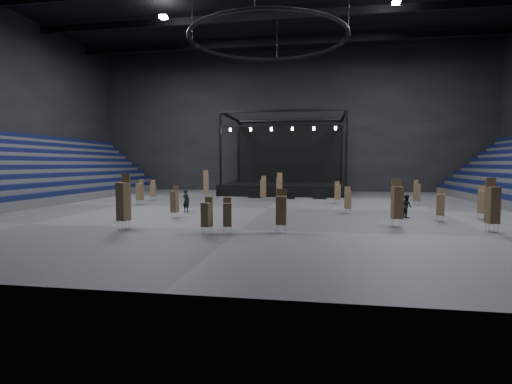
% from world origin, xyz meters
% --- Properties ---
extents(floor, '(50.00, 50.00, 0.00)m').
position_xyz_m(floor, '(0.00, 0.00, 0.00)').
color(floor, '#4A4A4D').
rests_on(floor, ground).
extents(wall_back, '(50.00, 0.20, 18.00)m').
position_xyz_m(wall_back, '(0.00, 21.00, 9.00)').
color(wall_back, black).
rests_on(wall_back, ground).
extents(bleachers_left, '(7.20, 40.00, 6.40)m').
position_xyz_m(bleachers_left, '(-22.94, 0.00, 1.73)').
color(bleachers_left, '#4A4B4D').
rests_on(bleachers_left, floor).
extents(stage, '(14.00, 10.00, 9.20)m').
position_xyz_m(stage, '(0.00, 16.24, 1.45)').
color(stage, black).
rests_on(stage, floor).
extents(truss_ring, '(12.30, 12.30, 5.15)m').
position_xyz_m(truss_ring, '(-0.00, 0.00, 13.00)').
color(truss_ring, black).
rests_on(truss_ring, ceiling).
extents(flight_case_left, '(1.26, 0.65, 0.83)m').
position_xyz_m(flight_case_left, '(-2.58, 9.24, 0.41)').
color(flight_case_left, black).
rests_on(flight_case_left, floor).
extents(flight_case_mid, '(1.17, 0.74, 0.72)m').
position_xyz_m(flight_case_mid, '(0.95, 8.77, 0.36)').
color(flight_case_mid, black).
rests_on(flight_case_mid, floor).
extents(flight_case_right, '(1.40, 1.04, 0.84)m').
position_xyz_m(flight_case_right, '(3.98, 9.07, 0.42)').
color(flight_case_right, black).
rests_on(flight_case_right, floor).
extents(chair_stack_0, '(0.56, 0.56, 1.95)m').
position_xyz_m(chair_stack_0, '(11.27, -5.46, 1.04)').
color(chair_stack_0, silver).
rests_on(chair_stack_0, floor).
extents(chair_stack_1, '(0.68, 0.68, 2.98)m').
position_xyz_m(chair_stack_1, '(-6.19, -11.23, 1.52)').
color(chair_stack_1, silver).
rests_on(chair_stack_1, floor).
extents(chair_stack_2, '(0.51, 0.51, 2.35)m').
position_xyz_m(chair_stack_2, '(-1.25, 6.15, 1.22)').
color(chair_stack_2, silver).
rests_on(chair_stack_2, floor).
extents(chair_stack_3, '(0.51, 0.51, 2.20)m').
position_xyz_m(chair_stack_3, '(2.21, -11.09, 1.18)').
color(chair_stack_3, silver).
rests_on(chair_stack_3, floor).
extents(chair_stack_4, '(0.54, 0.54, 1.95)m').
position_xyz_m(chair_stack_4, '(-11.56, 4.62, 1.04)').
color(chair_stack_4, silver).
rests_on(chair_stack_4, floor).
extents(chair_stack_5, '(0.54, 0.54, 1.96)m').
position_xyz_m(chair_stack_5, '(5.54, 4.36, 1.05)').
color(chair_stack_5, silver).
rests_on(chair_stack_5, floor).
extents(chair_stack_6, '(0.68, 0.68, 2.85)m').
position_xyz_m(chair_stack_6, '(-7.38, 8.01, 1.46)').
color(chair_stack_6, silver).
rests_on(chair_stack_6, floor).
extents(chair_stack_7, '(0.50, 0.50, 2.42)m').
position_xyz_m(chair_stack_7, '(-8.38, -7.23, 1.24)').
color(chair_stack_7, silver).
rests_on(chair_stack_7, floor).
extents(chair_stack_8, '(0.53, 0.53, 2.13)m').
position_xyz_m(chair_stack_8, '(12.06, 4.22, 1.11)').
color(chair_stack_8, silver).
rests_on(chair_stack_8, floor).
extents(chair_stack_9, '(0.62, 0.62, 2.16)m').
position_xyz_m(chair_stack_9, '(-10.96, 0.64, 1.15)').
color(chair_stack_9, silver).
rests_on(chair_stack_9, floor).
extents(chair_stack_10, '(0.62, 0.62, 2.64)m').
position_xyz_m(chair_stack_10, '(8.29, -8.06, 1.37)').
color(chair_stack_10, silver).
rests_on(chair_stack_10, floor).
extents(chair_stack_11, '(0.55, 0.55, 1.83)m').
position_xyz_m(chair_stack_11, '(-1.39, -11.99, 0.99)').
color(chair_stack_11, silver).
rests_on(chair_stack_11, floor).
extents(chair_stack_12, '(0.66, 0.66, 2.15)m').
position_xyz_m(chair_stack_12, '(14.01, -4.36, 1.15)').
color(chair_stack_12, silver).
rests_on(chair_stack_12, floor).
extents(chair_stack_13, '(0.54, 0.54, 2.63)m').
position_xyz_m(chair_stack_13, '(0.12, 7.70, 1.37)').
color(chair_stack_13, silver).
rests_on(chair_stack_13, floor).
extents(chair_stack_14, '(0.62, 0.62, 2.76)m').
position_xyz_m(chair_stack_14, '(12.75, -9.06, 1.42)').
color(chair_stack_14, silver).
rests_on(chair_stack_14, floor).
extents(chair_stack_15, '(0.48, 0.48, 2.05)m').
position_xyz_m(chair_stack_15, '(-5.18, -6.46, 1.07)').
color(chair_stack_15, silver).
rests_on(chair_stack_15, floor).
extents(chair_stack_16, '(0.47, 0.47, 1.89)m').
position_xyz_m(chair_stack_16, '(6.00, -2.43, 1.00)').
color(chair_stack_16, silver).
rests_on(chair_stack_16, floor).
extents(chair_stack_17, '(0.50, 0.50, 1.78)m').
position_xyz_m(chair_stack_17, '(-0.44, -11.62, 0.96)').
color(chair_stack_17, silver).
rests_on(chair_stack_17, floor).
extents(man_center, '(0.69, 0.58, 1.62)m').
position_xyz_m(man_center, '(-5.50, -3.32, 0.81)').
color(man_center, black).
rests_on(man_center, floor).
extents(crew_member, '(0.76, 0.86, 1.50)m').
position_xyz_m(crew_member, '(9.60, -4.04, 0.75)').
color(crew_member, black).
rests_on(crew_member, floor).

